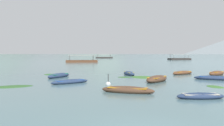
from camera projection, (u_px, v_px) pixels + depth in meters
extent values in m
plane|color=slate|center=(133.00, 54.00, 1501.01)|extent=(6000.00, 6000.00, 0.00)
cone|color=#56665B|center=(3.00, 41.00, 1866.03)|extent=(648.23, 648.23, 206.26)
cone|color=slate|center=(104.00, 38.00, 2012.31)|extent=(902.25, 902.25, 264.91)
ellipsoid|color=navy|center=(214.00, 78.00, 25.70)|extent=(4.30, 2.53, 0.54)
cube|color=#28519E|center=(214.00, 77.00, 25.70)|extent=(3.10, 1.82, 0.05)
cube|color=navy|center=(214.00, 76.00, 25.70)|extent=(0.34, 0.74, 0.04)
ellipsoid|color=navy|center=(59.00, 76.00, 28.31)|extent=(2.31, 4.17, 0.62)
cube|color=#197A56|center=(59.00, 74.00, 28.30)|extent=(1.66, 3.01, 0.05)
cube|color=navy|center=(59.00, 74.00, 28.30)|extent=(0.75, 0.31, 0.04)
ellipsoid|color=navy|center=(129.00, 73.00, 31.50)|extent=(2.06, 3.50, 0.59)
cube|color=olive|center=(129.00, 72.00, 31.49)|extent=(1.48, 2.52, 0.05)
cube|color=navy|center=(129.00, 72.00, 31.49)|extent=(0.71, 0.30, 0.04)
ellipsoid|color=brown|center=(217.00, 73.00, 31.20)|extent=(3.35, 3.58, 0.72)
cube|color=orange|center=(217.00, 72.00, 31.19)|extent=(2.42, 2.58, 0.05)
cube|color=brown|center=(217.00, 71.00, 31.19)|extent=(0.68, 0.61, 0.04)
ellipsoid|color=navy|center=(70.00, 82.00, 22.62)|extent=(3.58, 3.34, 0.48)
cube|color=#28519E|center=(70.00, 80.00, 22.61)|extent=(2.58, 2.40, 0.05)
cube|color=navy|center=(70.00, 80.00, 22.61)|extent=(0.53, 0.58, 0.04)
ellipsoid|color=navy|center=(200.00, 96.00, 14.98)|extent=(3.18, 1.42, 0.46)
cube|color=#B7B2A3|center=(200.00, 94.00, 14.97)|extent=(2.29, 1.02, 0.05)
cube|color=navy|center=(200.00, 93.00, 14.97)|extent=(0.17, 0.70, 0.04)
ellipsoid|color=#4C3323|center=(128.00, 90.00, 17.19)|extent=(4.10, 1.92, 0.60)
cube|color=orange|center=(128.00, 88.00, 17.18)|extent=(2.95, 1.38, 0.05)
cube|color=#4C3323|center=(128.00, 87.00, 17.18)|extent=(0.24, 0.72, 0.04)
ellipsoid|color=#4C3323|center=(157.00, 79.00, 24.20)|extent=(3.25, 4.54, 0.75)
cube|color=orange|center=(157.00, 77.00, 24.19)|extent=(2.34, 3.27, 0.05)
cube|color=#4C3323|center=(157.00, 76.00, 24.19)|extent=(0.93, 0.52, 0.04)
ellipsoid|color=brown|center=(183.00, 73.00, 32.46)|extent=(3.76, 3.61, 0.60)
cube|color=orange|center=(183.00, 72.00, 32.45)|extent=(2.71, 2.60, 0.05)
cube|color=brown|center=(183.00, 71.00, 32.45)|extent=(0.61, 0.64, 0.04)
cube|color=brown|center=(82.00, 62.00, 74.80)|extent=(10.47, 6.04, 0.90)
cylinder|color=#4C4742|center=(93.00, 58.00, 76.76)|extent=(0.10, 0.10, 1.80)
cylinder|color=#4C4742|center=(94.00, 58.00, 74.05)|extent=(0.10, 0.10, 1.80)
cylinder|color=#4C4742|center=(70.00, 58.00, 75.46)|extent=(0.10, 0.10, 1.80)
cylinder|color=#4C4742|center=(70.00, 58.00, 72.76)|extent=(0.10, 0.10, 1.80)
cube|color=#9E998E|center=(82.00, 55.00, 74.72)|extent=(8.80, 5.07, 0.12)
cube|color=#2D2826|center=(104.00, 58.00, 139.63)|extent=(10.41, 5.29, 0.90)
cylinder|color=#4C4742|center=(98.00, 56.00, 137.88)|extent=(0.10, 0.10, 1.80)
cylinder|color=#4C4742|center=(98.00, 56.00, 140.31)|extent=(0.10, 0.10, 1.80)
cylinder|color=#4C4742|center=(111.00, 56.00, 138.85)|extent=(0.10, 0.10, 1.80)
cylinder|color=#4C4742|center=(110.00, 56.00, 141.28)|extent=(0.10, 0.10, 1.80)
cube|color=#9E998E|center=(104.00, 54.00, 139.54)|extent=(8.74, 4.44, 0.12)
cube|color=#2D2826|center=(179.00, 59.00, 105.98)|extent=(10.49, 6.93, 0.90)
cylinder|color=#4C4742|center=(174.00, 57.00, 103.57)|extent=(0.10, 0.10, 1.80)
cylinder|color=#4C4742|center=(170.00, 57.00, 106.58)|extent=(0.10, 0.10, 1.80)
cylinder|color=#4C4742|center=(189.00, 57.00, 105.28)|extent=(0.10, 0.10, 1.80)
cylinder|color=#4C4742|center=(185.00, 57.00, 108.29)|extent=(0.10, 0.10, 1.80)
cube|color=#9E998E|center=(179.00, 55.00, 105.89)|extent=(8.81, 5.82, 0.12)
sphere|color=silver|center=(108.00, 84.00, 21.16)|extent=(0.46, 0.46, 0.46)
cylinder|color=black|center=(108.00, 79.00, 21.14)|extent=(0.06, 0.06, 0.95)
ellipsoid|color=#2D5628|center=(51.00, 74.00, 32.00)|extent=(1.92, 2.07, 0.14)
ellipsoid|color=#38662D|center=(143.00, 77.00, 28.23)|extent=(3.88, 4.23, 0.14)
ellipsoid|color=#2D5628|center=(12.00, 87.00, 20.23)|extent=(3.90, 3.18, 0.14)
ellipsoid|color=#38662D|center=(215.00, 87.00, 20.19)|extent=(1.62, 2.13, 0.14)
ellipsoid|color=#2D5628|center=(125.00, 77.00, 28.31)|extent=(1.91, 1.50, 0.14)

